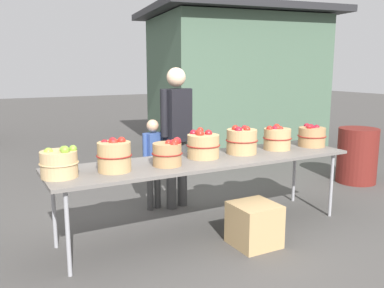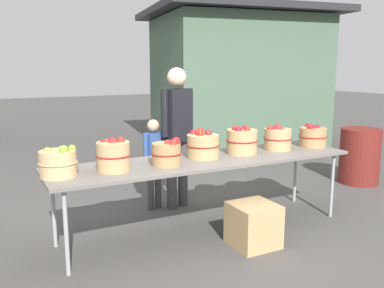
{
  "view_description": "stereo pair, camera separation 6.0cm",
  "coord_description": "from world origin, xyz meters",
  "px_view_note": "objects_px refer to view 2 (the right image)",
  "views": [
    {
      "loc": [
        -2.01,
        -3.46,
        1.65
      ],
      "look_at": [
        0.0,
        0.3,
        0.85
      ],
      "focal_mm": 38.65,
      "sensor_mm": 36.0,
      "label": 1
    },
    {
      "loc": [
        -1.96,
        -3.49,
        1.65
      ],
      "look_at": [
        0.0,
        0.3,
        0.85
      ],
      "focal_mm": 38.65,
      "sensor_mm": 36.0,
      "label": 2
    }
  ],
  "objects_px": {
    "produce_crate": "(253,225)",
    "apple_basket_red_3": "(242,141)",
    "child_customer": "(154,157)",
    "apple_basket_red_4": "(278,138)",
    "apple_basket_red_0": "(113,155)",
    "market_table": "(206,162)",
    "trash_barrel": "(360,156)",
    "apple_basket_red_1": "(167,153)",
    "apple_basket_green_0": "(58,163)",
    "apple_basket_red_5": "(313,136)",
    "apple_basket_red_2": "(202,145)",
    "vendor_adult": "(177,127)"
  },
  "relations": [
    {
      "from": "apple_basket_red_3",
      "to": "trash_barrel",
      "type": "height_order",
      "value": "apple_basket_red_3"
    },
    {
      "from": "apple_basket_red_4",
      "to": "apple_basket_green_0",
      "type": "bearing_deg",
      "value": -178.26
    },
    {
      "from": "apple_basket_green_0",
      "to": "produce_crate",
      "type": "bearing_deg",
      "value": -16.91
    },
    {
      "from": "apple_basket_red_5",
      "to": "child_customer",
      "type": "height_order",
      "value": "child_customer"
    },
    {
      "from": "apple_basket_red_4",
      "to": "market_table",
      "type": "bearing_deg",
      "value": -176.85
    },
    {
      "from": "apple_basket_red_2",
      "to": "apple_basket_red_5",
      "type": "xyz_separation_m",
      "value": [
        1.4,
        -0.06,
        -0.01
      ]
    },
    {
      "from": "vendor_adult",
      "to": "apple_basket_red_4",
      "type": "bearing_deg",
      "value": 126.23
    },
    {
      "from": "child_customer",
      "to": "produce_crate",
      "type": "relative_size",
      "value": 2.64
    },
    {
      "from": "apple_basket_red_2",
      "to": "child_customer",
      "type": "relative_size",
      "value": 0.32
    },
    {
      "from": "market_table",
      "to": "apple_basket_red_5",
      "type": "bearing_deg",
      "value": 0.29
    },
    {
      "from": "apple_basket_red_3",
      "to": "child_customer",
      "type": "height_order",
      "value": "child_customer"
    },
    {
      "from": "market_table",
      "to": "apple_basket_red_4",
      "type": "height_order",
      "value": "apple_basket_red_4"
    },
    {
      "from": "apple_basket_red_0",
      "to": "apple_basket_red_1",
      "type": "distance_m",
      "value": 0.5
    },
    {
      "from": "apple_basket_red_1",
      "to": "apple_basket_red_3",
      "type": "bearing_deg",
      "value": 8.09
    },
    {
      "from": "apple_basket_red_3",
      "to": "child_customer",
      "type": "xyz_separation_m",
      "value": [
        -0.67,
        0.8,
        -0.26
      ]
    },
    {
      "from": "produce_crate",
      "to": "apple_basket_red_3",
      "type": "bearing_deg",
      "value": 67.28
    },
    {
      "from": "apple_basket_red_0",
      "to": "apple_basket_red_1",
      "type": "xyz_separation_m",
      "value": [
        0.5,
        -0.03,
        -0.02
      ]
    },
    {
      "from": "apple_basket_red_5",
      "to": "child_customer",
      "type": "distance_m",
      "value": 1.84
    },
    {
      "from": "apple_basket_red_3",
      "to": "apple_basket_red_0",
      "type": "bearing_deg",
      "value": -176.11
    },
    {
      "from": "market_table",
      "to": "apple_basket_red_5",
      "type": "xyz_separation_m",
      "value": [
        1.4,
        0.01,
        0.15
      ]
    },
    {
      "from": "apple_basket_red_3",
      "to": "trash_barrel",
      "type": "bearing_deg",
      "value": 11.46
    },
    {
      "from": "market_table",
      "to": "apple_basket_red_4",
      "type": "bearing_deg",
      "value": 3.15
    },
    {
      "from": "apple_basket_green_0",
      "to": "apple_basket_red_1",
      "type": "relative_size",
      "value": 1.12
    },
    {
      "from": "trash_barrel",
      "to": "produce_crate",
      "type": "distance_m",
      "value": 2.81
    },
    {
      "from": "apple_basket_green_0",
      "to": "apple_basket_red_4",
      "type": "distance_m",
      "value": 2.35
    },
    {
      "from": "trash_barrel",
      "to": "produce_crate",
      "type": "bearing_deg",
      "value": -157.98
    },
    {
      "from": "child_customer",
      "to": "trash_barrel",
      "type": "distance_m",
      "value": 3.06
    },
    {
      "from": "market_table",
      "to": "apple_basket_green_0",
      "type": "distance_m",
      "value": 1.42
    },
    {
      "from": "child_customer",
      "to": "produce_crate",
      "type": "height_order",
      "value": "child_customer"
    },
    {
      "from": "apple_basket_green_0",
      "to": "apple_basket_red_0",
      "type": "bearing_deg",
      "value": -2.56
    },
    {
      "from": "apple_basket_green_0",
      "to": "apple_basket_red_5",
      "type": "distance_m",
      "value": 2.82
    },
    {
      "from": "apple_basket_red_0",
      "to": "trash_barrel",
      "type": "height_order",
      "value": "apple_basket_red_0"
    },
    {
      "from": "apple_basket_green_0",
      "to": "child_customer",
      "type": "bearing_deg",
      "value": 36.01
    },
    {
      "from": "trash_barrel",
      "to": "apple_basket_red_4",
      "type": "bearing_deg",
      "value": -165.69
    },
    {
      "from": "market_table",
      "to": "trash_barrel",
      "type": "relative_size",
      "value": 3.94
    },
    {
      "from": "market_table",
      "to": "vendor_adult",
      "type": "xyz_separation_m",
      "value": [
        0.06,
        0.79,
        0.25
      ]
    },
    {
      "from": "apple_basket_red_2",
      "to": "trash_barrel",
      "type": "xyz_separation_m",
      "value": [
        2.82,
        0.47,
        -0.48
      ]
    },
    {
      "from": "apple_basket_red_3",
      "to": "child_customer",
      "type": "bearing_deg",
      "value": 130.11
    },
    {
      "from": "apple_basket_red_1",
      "to": "produce_crate",
      "type": "height_order",
      "value": "apple_basket_red_1"
    },
    {
      "from": "apple_basket_red_0",
      "to": "child_customer",
      "type": "bearing_deg",
      "value": 50.41
    },
    {
      "from": "market_table",
      "to": "apple_basket_red_0",
      "type": "relative_size",
      "value": 10.03
    },
    {
      "from": "apple_basket_red_5",
      "to": "child_customer",
      "type": "relative_size",
      "value": 0.3
    },
    {
      "from": "vendor_adult",
      "to": "child_customer",
      "type": "xyz_separation_m",
      "value": [
        -0.27,
        0.06,
        -0.34
      ]
    },
    {
      "from": "vendor_adult",
      "to": "apple_basket_red_3",
      "type": "bearing_deg",
      "value": 105.23
    },
    {
      "from": "trash_barrel",
      "to": "produce_crate",
      "type": "height_order",
      "value": "trash_barrel"
    },
    {
      "from": "apple_basket_green_0",
      "to": "apple_basket_red_5",
      "type": "bearing_deg",
      "value": 0.56
    },
    {
      "from": "apple_basket_red_0",
      "to": "apple_basket_red_4",
      "type": "xyz_separation_m",
      "value": [
        1.88,
        0.09,
        -0.01
      ]
    },
    {
      "from": "apple_basket_red_3",
      "to": "apple_basket_red_4",
      "type": "height_order",
      "value": "apple_basket_red_3"
    },
    {
      "from": "market_table",
      "to": "apple_basket_green_0",
      "type": "bearing_deg",
      "value": -179.18
    },
    {
      "from": "market_table",
      "to": "apple_basket_red_5",
      "type": "relative_size",
      "value": 9.62
    }
  ]
}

